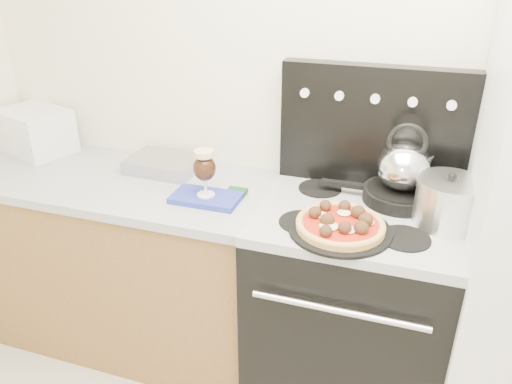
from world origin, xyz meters
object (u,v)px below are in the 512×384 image
at_px(pizza_pan, 340,230).
at_px(pizza, 340,223).
at_px(skillet, 400,195).
at_px(toaster_oven, 35,131).
at_px(beer_glass, 205,173).
at_px(stock_pot, 447,204).
at_px(base_cabinet, 124,263).
at_px(tea_kettle, 404,163).
at_px(stove_body, 348,311).
at_px(oven_mitt, 206,198).

height_order(pizza_pan, pizza, pizza).
bearing_deg(skillet, toaster_oven, 178.61).
distance_m(toaster_oven, beer_glass, 1.05).
bearing_deg(toaster_oven, stock_pot, 12.60).
relative_size(toaster_oven, beer_glass, 1.71).
relative_size(base_cabinet, tea_kettle, 6.39).
bearing_deg(base_cabinet, pizza, -10.29).
bearing_deg(beer_glass, tea_kettle, 14.95).
relative_size(pizza, skillet, 1.08).
xyz_separation_m(skillet, tea_kettle, (0.00, 0.00, 0.14)).
xyz_separation_m(stove_body, beer_glass, (-0.61, -0.06, 0.58)).
bearing_deg(pizza_pan, oven_mitt, 169.18).
bearing_deg(pizza_pan, beer_glass, 169.18).
xyz_separation_m(base_cabinet, pizza_pan, (1.06, -0.19, 0.50)).
xyz_separation_m(pizza, skillet, (0.18, 0.31, -0.01)).
bearing_deg(pizza_pan, stove_body, 75.96).
height_order(beer_glass, skillet, beer_glass).
relative_size(pizza_pan, pizza, 1.17).
xyz_separation_m(pizza_pan, skillet, (0.18, 0.31, 0.02)).
height_order(toaster_oven, pizza_pan, toaster_oven).
distance_m(beer_glass, stock_pot, 0.92).
bearing_deg(toaster_oven, stove_body, 11.45).
relative_size(toaster_oven, pizza, 1.08).
distance_m(skillet, tea_kettle, 0.14).
height_order(stove_body, beer_glass, beer_glass).
bearing_deg(stock_pot, oven_mitt, -175.95).
height_order(toaster_oven, beer_glass, beer_glass).
distance_m(pizza, skillet, 0.36).
bearing_deg(skillet, stock_pot, -38.97).
height_order(oven_mitt, pizza_pan, pizza_pan).
distance_m(skillet, stock_pot, 0.22).
height_order(stove_body, stock_pot, stock_pot).
height_order(base_cabinet, pizza_pan, pizza_pan).
relative_size(stove_body, pizza_pan, 2.39).
xyz_separation_m(stove_body, pizza_pan, (-0.04, -0.17, 0.49)).
relative_size(base_cabinet, beer_glass, 7.32).
height_order(base_cabinet, stove_body, stove_body).
bearing_deg(tea_kettle, oven_mitt, -177.82).
bearing_deg(pizza, oven_mitt, 169.18).
bearing_deg(tea_kettle, pizza_pan, -133.66).
relative_size(base_cabinet, stock_pot, 6.35).
bearing_deg(skillet, base_cabinet, -174.74).
height_order(stove_body, pizza, pizza).
distance_m(base_cabinet, toaster_oven, 0.80).
bearing_deg(base_cabinet, tea_kettle, 5.26).
xyz_separation_m(stove_body, tea_kettle, (0.14, 0.14, 0.65)).
bearing_deg(pizza_pan, skillet, 59.12).
bearing_deg(skillet, pizza_pan, -120.88).
bearing_deg(stock_pot, pizza_pan, -153.82).
bearing_deg(toaster_oven, beer_glass, 4.51).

